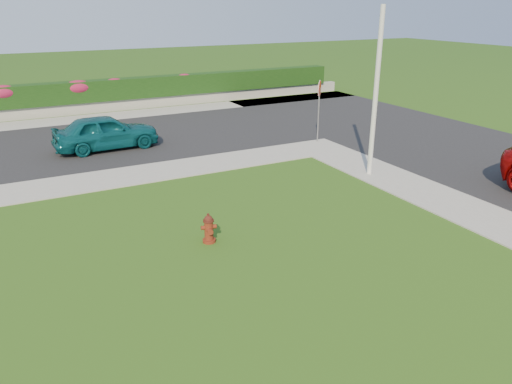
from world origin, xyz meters
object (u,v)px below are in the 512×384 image
utility_pole (376,94)px  stop_sign (319,96)px  sedan_teal (106,132)px  fire_hydrant (209,229)px

utility_pole → stop_sign: bearing=79.2°
stop_sign → sedan_teal: bearing=136.2°
fire_hydrant → stop_sign: (7.76, 6.68, 1.60)m
sedan_teal → utility_pole: (7.34, -7.38, 2.03)m
fire_hydrant → sedan_teal: size_ratio=0.19×
sedan_teal → stop_sign: bearing=-112.1°
fire_hydrant → utility_pole: 7.66m
fire_hydrant → sedan_teal: 9.66m
fire_hydrant → utility_pole: utility_pole is taller
utility_pole → stop_sign: 4.57m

